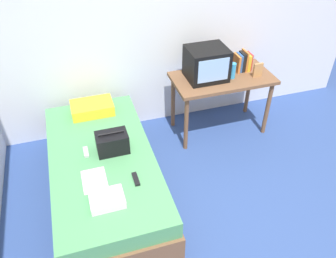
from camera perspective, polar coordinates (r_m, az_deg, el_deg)
ground_plane at (r=3.35m, az=8.93°, el=-17.17°), size 8.00×8.00×0.00m
wall_back at (r=4.06m, az=-1.51°, el=17.34°), size 5.20×0.10×2.60m
bed at (r=3.54m, az=-10.43°, el=-7.38°), size 1.00×2.00×0.50m
desk at (r=4.13m, az=8.86°, el=7.34°), size 1.16×0.60×0.75m
tv at (r=3.95m, az=6.36°, el=10.65°), size 0.44×0.39×0.36m
water_bottle at (r=4.03m, az=10.55°, el=9.41°), size 0.07×0.07×0.18m
book_row at (r=4.22m, az=12.19°, el=10.76°), size 0.19×0.16×0.24m
picture_frame at (r=4.12m, az=14.56°, el=9.35°), size 0.11×0.02×0.17m
pillow at (r=3.92m, az=-12.35°, el=3.41°), size 0.45×0.30×0.12m
handbag at (r=3.34m, az=-9.15°, el=-2.21°), size 0.30×0.20×0.23m
magazine at (r=3.14m, az=-12.00°, el=-8.23°), size 0.21×0.29×0.01m
remote_dark at (r=3.08m, az=-5.31°, el=-8.19°), size 0.04×0.16×0.02m
remote_silver at (r=3.42m, az=-13.34°, el=-3.69°), size 0.04×0.14×0.02m
folded_towel at (r=2.93m, az=-9.99°, el=-11.37°), size 0.28×0.22×0.07m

